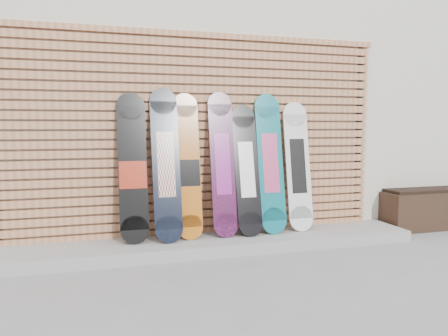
{
  "coord_description": "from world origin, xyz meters",
  "views": [
    {
      "loc": [
        -1.23,
        -3.68,
        1.29
      ],
      "look_at": [
        0.08,
        0.75,
        0.85
      ],
      "focal_mm": 35.0,
      "sensor_mm": 36.0,
      "label": 1
    }
  ],
  "objects": [
    {
      "name": "ground",
      "position": [
        0.0,
        0.0,
        0.0
      ],
      "size": [
        80.0,
        80.0,
        0.0
      ],
      "primitive_type": "plane",
      "color": "gray",
      "rests_on": "ground"
    },
    {
      "name": "building",
      "position": [
        0.5,
        3.5,
        1.8
      ],
      "size": [
        12.0,
        5.0,
        3.6
      ],
      "primitive_type": "cube",
      "color": "beige",
      "rests_on": "ground"
    },
    {
      "name": "concrete_step",
      "position": [
        -0.15,
        0.68,
        0.06
      ],
      "size": [
        4.6,
        0.7,
        0.12
      ],
      "primitive_type": "cube",
      "color": "gray",
      "rests_on": "ground"
    },
    {
      "name": "slat_wall",
      "position": [
        -0.15,
        0.97,
        1.21
      ],
      "size": [
        4.26,
        0.08,
        2.29
      ],
      "color": "#B1704A",
      "rests_on": "ground"
    },
    {
      "name": "planter_box",
      "position": [
        2.76,
        0.85,
        0.25
      ],
      "size": [
        1.13,
        0.47,
        0.51
      ],
      "color": "black",
      "rests_on": "ground"
    },
    {
      "name": "snowboard_0",
      "position": [
        -0.87,
        0.79,
        0.87
      ],
      "size": [
        0.29,
        0.31,
        1.52
      ],
      "color": "black",
      "rests_on": "concrete_step"
    },
    {
      "name": "snowboard_1",
      "position": [
        -0.54,
        0.76,
        0.9
      ],
      "size": [
        0.28,
        0.37,
        1.57
      ],
      "color": "black",
      "rests_on": "concrete_step"
    },
    {
      "name": "snowboard_2",
      "position": [
        -0.3,
        0.79,
        0.87
      ],
      "size": [
        0.27,
        0.3,
        1.53
      ],
      "color": "#BD6114",
      "rests_on": "concrete_step"
    },
    {
      "name": "snowboard_3",
      "position": [
        0.08,
        0.79,
        0.89
      ],
      "size": [
        0.27,
        0.32,
        1.55
      ],
      "color": "black",
      "rests_on": "concrete_step"
    },
    {
      "name": "snowboard_4",
      "position": [
        0.34,
        0.77,
        0.82
      ],
      "size": [
        0.27,
        0.35,
        1.41
      ],
      "color": "black",
      "rests_on": "concrete_step"
    },
    {
      "name": "snowboard_5",
      "position": [
        0.63,
        0.79,
        0.89
      ],
      "size": [
        0.29,
        0.32,
        1.54
      ],
      "color": "#0B6671",
      "rests_on": "concrete_step"
    },
    {
      "name": "snowboard_6",
      "position": [
        0.97,
        0.8,
        0.84
      ],
      "size": [
        0.29,
        0.29,
        1.45
      ],
      "color": "silver",
      "rests_on": "concrete_step"
    }
  ]
}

